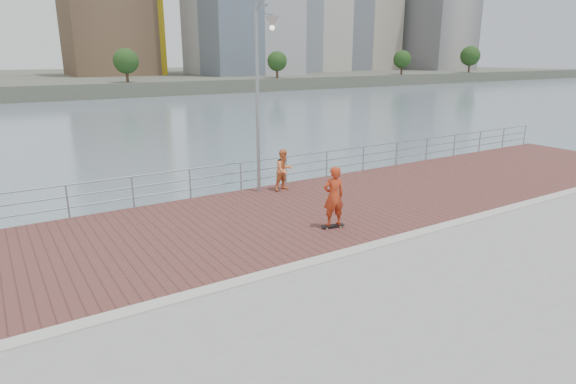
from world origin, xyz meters
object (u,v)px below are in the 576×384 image
guardrail (216,177)px  bystander (284,170)px  street_lamp (264,65)px  skateboarder (334,196)px

guardrail → bystander: (2.41, -0.91, 0.13)m
guardrail → street_lamp: bearing=-32.6°
skateboarder → bystander: skateboarder is taller
street_lamp → skateboarder: bearing=-91.3°
guardrail → skateboarder: bearing=-74.7°
guardrail → bystander: size_ratio=24.52×
street_lamp → bystander: street_lamp is taller
street_lamp → guardrail: bearing=147.4°
bystander → guardrail: bearing=152.4°
skateboarder → bystander: bearing=-90.6°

